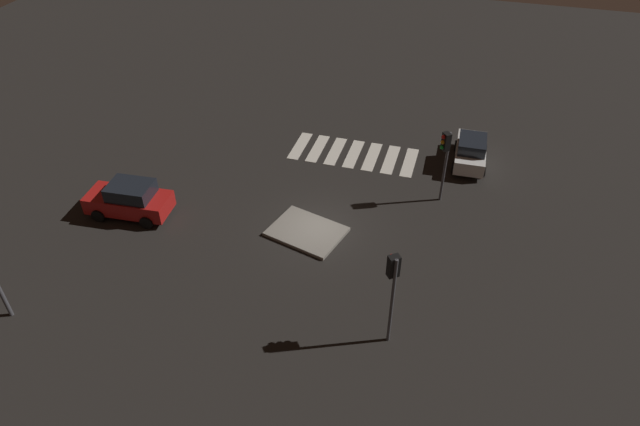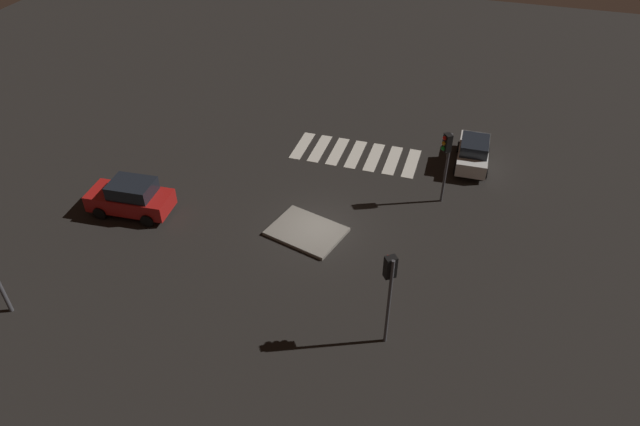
# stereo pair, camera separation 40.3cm
# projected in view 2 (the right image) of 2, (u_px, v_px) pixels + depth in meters

# --- Properties ---
(ground_plane) EXTENTS (80.00, 80.00, 0.00)m
(ground_plane) POSITION_uv_depth(u_px,v_px,m) (320.00, 228.00, 29.13)
(ground_plane) COLOR black
(traffic_island) EXTENTS (4.18, 3.55, 0.18)m
(traffic_island) POSITION_uv_depth(u_px,v_px,m) (307.00, 231.00, 28.79)
(traffic_island) COLOR gray
(traffic_island) RESTS_ON ground
(car_red) EXTENTS (4.52, 2.32, 1.92)m
(car_red) POSITION_uv_depth(u_px,v_px,m) (131.00, 197.00, 29.65)
(car_red) COLOR red
(car_red) RESTS_ON ground
(car_white) EXTENTS (2.00, 4.10, 1.76)m
(car_white) POSITION_uv_depth(u_px,v_px,m) (473.00, 152.00, 33.29)
(car_white) COLOR silver
(car_white) RESTS_ON ground
(traffic_light_west) EXTENTS (0.54, 0.53, 4.51)m
(traffic_light_west) POSITION_uv_depth(u_px,v_px,m) (389.00, 279.00, 21.41)
(traffic_light_west) COLOR #47474C
(traffic_light_west) RESTS_ON ground
(traffic_light_south) EXTENTS (0.53, 0.54, 4.21)m
(traffic_light_south) POSITION_uv_depth(u_px,v_px,m) (446.00, 152.00, 28.97)
(traffic_light_south) COLOR #47474C
(traffic_light_south) RESTS_ON ground
(crosswalk_near) EXTENTS (7.60, 3.20, 0.02)m
(crosswalk_near) POSITION_uv_depth(u_px,v_px,m) (356.00, 154.00, 34.70)
(crosswalk_near) COLOR silver
(crosswalk_near) RESTS_ON ground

